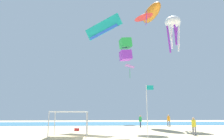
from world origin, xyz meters
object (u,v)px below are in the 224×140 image
(kite_inflatable_orange, at_px, (151,13))
(kite_delta_red, at_px, (143,16))
(canopy_tent, at_px, (70,113))
(person_central, at_px, (194,125))
(kite_parafoil_teal, at_px, (104,27))
(kite_box_green, at_px, (126,49))
(banner_flag, at_px, (148,107))
(kite_octopus_white, at_px, (173,24))
(cooler_box, at_px, (77,129))
(kite_diamond_pink, at_px, (130,67))
(person_leftmost, at_px, (169,119))
(person_near_tent, at_px, (140,120))

(kite_inflatable_orange, relative_size, kite_delta_red, 2.55)
(canopy_tent, bearing_deg, person_central, 2.17)
(kite_parafoil_teal, height_order, kite_box_green, kite_parafoil_teal)
(kite_delta_red, bearing_deg, banner_flag, 158.64)
(kite_inflatable_orange, xyz_separation_m, kite_octopus_white, (1.37, -7.62, -5.69))
(cooler_box, distance_m, kite_box_green, 11.16)
(kite_octopus_white, bearing_deg, banner_flag, 30.11)
(kite_parafoil_teal, relative_size, kite_diamond_pink, 1.79)
(canopy_tent, distance_m, banner_flag, 7.11)
(kite_parafoil_teal, height_order, kite_diamond_pink, kite_parafoil_teal)
(kite_inflatable_orange, height_order, kite_octopus_white, kite_inflatable_orange)
(kite_box_green, bearing_deg, kite_inflatable_orange, 146.02)
(person_leftmost, relative_size, kite_parafoil_teal, 0.34)
(person_near_tent, height_order, banner_flag, banner_flag)
(kite_delta_red, distance_m, kite_diamond_pink, 17.67)
(canopy_tent, height_order, person_leftmost, canopy_tent)
(kite_diamond_pink, bearing_deg, person_leftmost, -158.42)
(kite_parafoil_teal, bearing_deg, cooler_box, 73.56)
(person_leftmost, xyz_separation_m, cooler_box, (-14.34, -8.86, -0.94))
(person_leftmost, xyz_separation_m, banner_flag, (-8.19, -18.87, 1.36))
(kite_delta_red, bearing_deg, person_central, -174.50)
(cooler_box, bearing_deg, kite_box_green, -43.48)
(person_near_tent, relative_size, kite_parafoil_teal, 0.33)
(banner_flag, height_order, kite_parafoil_teal, kite_parafoil_teal)
(cooler_box, distance_m, kite_inflatable_orange, 29.06)
(person_central, bearing_deg, kite_octopus_white, 146.74)
(person_near_tent, distance_m, kite_diamond_pink, 17.36)
(banner_flag, height_order, kite_delta_red, kite_delta_red)
(person_leftmost, relative_size, person_central, 1.15)
(kite_inflatable_orange, bearing_deg, kite_parafoil_teal, 129.32)
(kite_delta_red, xyz_separation_m, kite_box_green, (-3.97, -8.02, -7.91))
(canopy_tent, xyz_separation_m, person_leftmost, (14.49, 15.61, -0.95))
(person_central, relative_size, banner_flag, 0.40)
(kite_octopus_white, height_order, kite_diamond_pink, kite_octopus_white)
(person_near_tent, relative_size, person_central, 1.10)
(person_near_tent, xyz_separation_m, banner_flag, (-3.08, -17.19, 1.40))
(person_near_tent, xyz_separation_m, kite_box_green, (-4.00, -12.14, 7.61))
(person_near_tent, bearing_deg, canopy_tent, 154.68)
(person_central, bearing_deg, banner_flag, -73.11)
(person_near_tent, relative_size, banner_flag, 0.44)
(kite_inflatable_orange, bearing_deg, cooler_box, 129.95)
(kite_parafoil_teal, bearing_deg, canopy_tent, 98.65)
(person_leftmost, xyz_separation_m, kite_box_green, (-9.10, -13.83, 7.57))
(person_central, bearing_deg, kite_diamond_pink, 165.53)
(kite_parafoil_teal, distance_m, kite_octopus_white, 11.93)
(kite_inflatable_orange, bearing_deg, person_leftmost, -172.58)
(kite_inflatable_orange, distance_m, kite_diamond_pink, 12.55)
(kite_diamond_pink, height_order, kite_box_green, kite_diamond_pink)
(person_leftmost, height_order, kite_box_green, kite_box_green)
(canopy_tent, relative_size, person_leftmost, 1.66)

